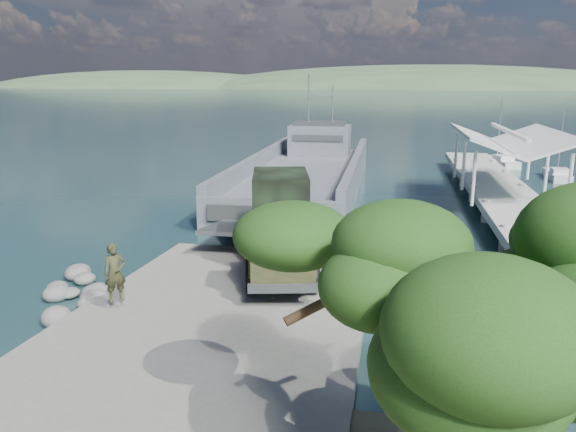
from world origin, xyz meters
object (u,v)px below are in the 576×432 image
object	(u,v)px
pier	(507,189)
landing_craft	(305,180)
sailboat_far	(498,162)
sailboat_near	(557,176)
overhang_tree	(426,284)
soldier	(116,283)
military_truck	(281,224)

from	to	relation	value
pier	landing_craft	bearing A→B (deg)	159.30
landing_craft	sailboat_far	distance (m)	23.19
sailboat_near	overhang_tree	size ratio (longest dim) A/B	0.90
sailboat_near	sailboat_far	world-z (taller)	sailboat_far
sailboat_far	soldier	bearing A→B (deg)	-136.88
soldier	overhang_tree	size ratio (longest dim) A/B	0.30
military_truck	pier	bearing A→B (deg)	38.74
soldier	pier	bearing A→B (deg)	10.53
sailboat_near	overhang_tree	xyz separation A→B (m)	(-13.47, -42.23, 4.74)
pier	landing_craft	distance (m)	14.84
landing_craft	military_truck	distance (m)	20.01
sailboat_near	pier	bearing A→B (deg)	-112.80
landing_craft	overhang_tree	world-z (taller)	landing_craft
pier	soldier	bearing A→B (deg)	-129.05
landing_craft	soldier	world-z (taller)	landing_craft
soldier	sailboat_near	xyz separation A→B (m)	(23.33, 34.41, -1.19)
sailboat_near	sailboat_far	bearing A→B (deg)	121.05
landing_craft	sailboat_near	distance (m)	22.47
pier	military_truck	bearing A→B (deg)	-129.02
pier	overhang_tree	bearing A→B (deg)	-103.31
soldier	sailboat_near	size ratio (longest dim) A/B	0.33
landing_craft	soldier	xyz separation A→B (m)	(-2.66, -25.60, 0.74)
military_truck	soldier	xyz separation A→B (m)	(-4.69, -5.77, -0.90)
pier	overhang_tree	distance (m)	29.16
sailboat_near	sailboat_far	size ratio (longest dim) A/B	0.89
landing_craft	sailboat_far	size ratio (longest dim) A/B	4.59
military_truck	sailboat_far	xyz separation A→B (m)	(14.89, 35.69, -2.05)
pier	sailboat_near	distance (m)	15.66
military_truck	sailboat_far	bearing A→B (deg)	55.12
overhang_tree	soldier	bearing A→B (deg)	141.60
landing_craft	sailboat_far	xyz separation A→B (m)	(16.91, 15.85, -0.41)
sailboat_near	overhang_tree	bearing A→B (deg)	-104.65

